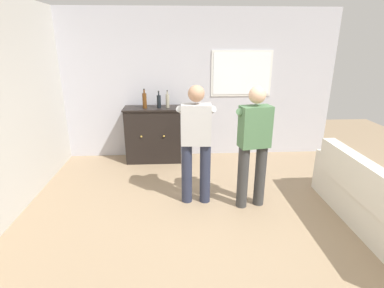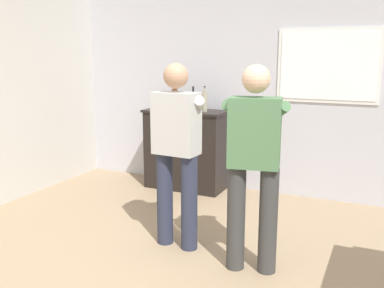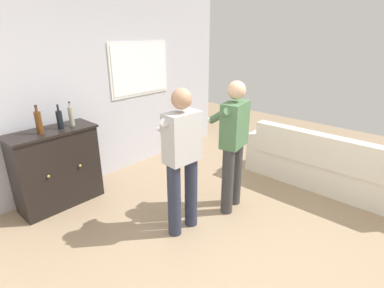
% 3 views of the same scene
% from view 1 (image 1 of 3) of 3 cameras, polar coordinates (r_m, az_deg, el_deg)
% --- Properties ---
extents(ground, '(10.40, 10.40, 0.00)m').
position_cam_1_polar(ground, '(3.91, 4.55, -15.55)').
color(ground, '#9E8466').
extents(wall_back_with_window, '(5.20, 0.15, 2.80)m').
position_cam_1_polar(wall_back_with_window, '(5.92, 1.70, 11.21)').
color(wall_back_with_window, silver).
rests_on(wall_back_with_window, ground).
extents(couch, '(0.57, 2.58, 0.87)m').
position_cam_1_polar(couch, '(4.20, 32.44, -10.75)').
color(couch, silver).
rests_on(couch, ground).
extents(sideboard_cabinet, '(1.07, 0.49, 1.05)m').
position_cam_1_polar(sideboard_cabinet, '(5.75, -7.33, 1.83)').
color(sideboard_cabinet, black).
rests_on(sideboard_cabinet, ground).
extents(bottle_wine_green, '(0.08, 0.08, 0.35)m').
position_cam_1_polar(bottle_wine_green, '(5.56, -9.03, 8.22)').
color(bottle_wine_green, '#593314').
rests_on(bottle_wine_green, sideboard_cabinet).
extents(bottle_liquor_amber, '(0.07, 0.07, 0.31)m').
position_cam_1_polar(bottle_liquor_amber, '(5.56, -6.33, 8.09)').
color(bottle_liquor_amber, black).
rests_on(bottle_liquor_amber, sideboard_cabinet).
extents(bottle_spirits_clear, '(0.07, 0.07, 0.32)m').
position_cam_1_polar(bottle_spirits_clear, '(5.55, -4.69, 8.23)').
color(bottle_spirits_clear, gray).
rests_on(bottle_spirits_clear, sideboard_cabinet).
extents(person_standing_left, '(0.56, 0.49, 1.68)m').
position_cam_1_polar(person_standing_left, '(4.08, 0.78, 0.82)').
color(person_standing_left, '#282D42').
rests_on(person_standing_left, ground).
extents(person_standing_right, '(0.55, 0.51, 1.68)m').
position_cam_1_polar(person_standing_right, '(4.06, 11.65, 0.33)').
color(person_standing_right, '#383838').
rests_on(person_standing_right, ground).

